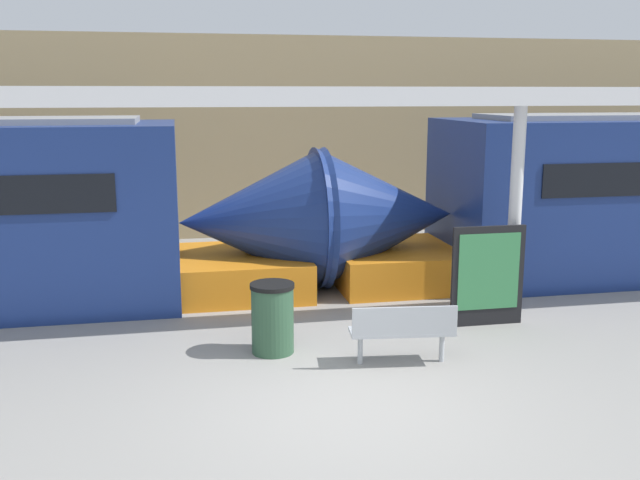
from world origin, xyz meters
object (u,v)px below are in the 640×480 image
object	(u,v)px
trash_bin	(273,318)
poster_board	(488,276)
bench_near	(403,329)
support_column_near	(515,215)

from	to	relation	value
trash_bin	poster_board	distance (m)	3.52
bench_near	poster_board	size ratio (longest dim) A/B	0.91
bench_near	trash_bin	size ratio (longest dim) A/B	1.44
bench_near	support_column_near	bearing A→B (deg)	40.87
trash_bin	support_column_near	bearing A→B (deg)	11.10
trash_bin	support_column_near	size ratio (longest dim) A/B	0.29
bench_near	poster_board	bearing A→B (deg)	43.36
poster_board	bench_near	bearing A→B (deg)	-143.09
bench_near	trash_bin	distance (m)	1.84
bench_near	support_column_near	size ratio (longest dim) A/B	0.42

